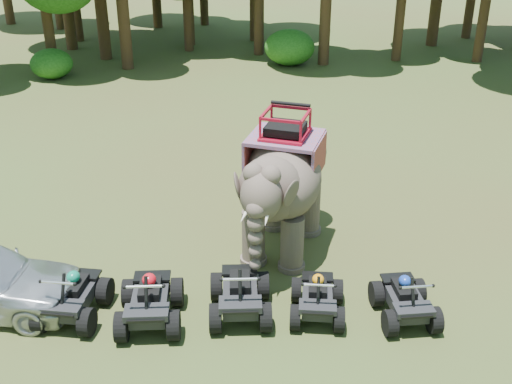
% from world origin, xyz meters
% --- Properties ---
extents(ground, '(110.00, 110.00, 0.00)m').
position_xyz_m(ground, '(0.00, 0.00, 0.00)').
color(ground, '#47381E').
rests_on(ground, ground).
extents(elephant, '(3.22, 4.92, 3.81)m').
position_xyz_m(elephant, '(0.69, 1.78, 1.91)').
color(elephant, brown).
rests_on(elephant, ground).
extents(atv_0, '(1.51, 1.92, 1.31)m').
position_xyz_m(atv_0, '(-4.04, -1.24, 0.66)').
color(atv_0, black).
rests_on(atv_0, ground).
extents(atv_1, '(1.46, 1.94, 1.38)m').
position_xyz_m(atv_1, '(-2.30, -1.42, 0.69)').
color(atv_1, black).
rests_on(atv_1, ground).
extents(atv_2, '(1.42, 1.90, 1.36)m').
position_xyz_m(atv_2, '(-0.34, -1.13, 0.68)').
color(atv_2, black).
rests_on(atv_2, ground).
extents(atv_3, '(1.29, 1.69, 1.19)m').
position_xyz_m(atv_3, '(1.38, -1.17, 0.60)').
color(atv_3, black).
rests_on(atv_3, ground).
extents(atv_4, '(1.39, 1.79, 1.23)m').
position_xyz_m(atv_4, '(3.31, -1.25, 0.62)').
color(atv_4, black).
rests_on(atv_4, ground).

